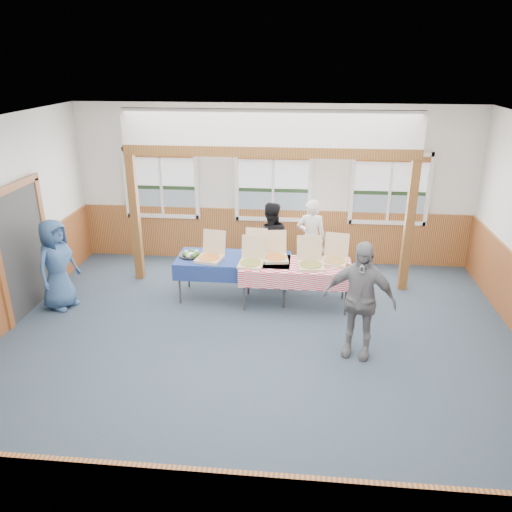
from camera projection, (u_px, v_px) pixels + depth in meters
The scene contains 26 objects.
floor at pixel (256, 347), 7.41m from camera, with size 8.00×8.00×0.00m, color #2C3B48.
ceiling at pixel (257, 127), 6.21m from camera, with size 8.00×8.00×0.00m, color white.
wall_back at pixel (273, 186), 10.04m from camera, with size 8.00×8.00×0.00m, color silver.
wall_front at pixel (209, 419), 3.58m from camera, with size 8.00×8.00×0.00m, color silver.
wainscot_back at pixel (273, 235), 10.41m from camera, with size 7.98×0.05×1.10m, color brown.
cased_opening at pixel (23, 250), 8.21m from camera, with size 0.06×1.30×2.10m, color #323232.
window_left at pixel (161, 180), 10.18m from camera, with size 1.56×0.10×1.46m.
window_mid at pixel (273, 182), 9.97m from camera, with size 1.56×0.10×1.46m.
window_right at pixel (390, 185), 9.76m from camera, with size 1.56×0.10×1.46m.
post_left at pixel (135, 219), 9.31m from camera, with size 0.15×0.15×2.40m, color #5A3C14.
post_right at pixel (409, 227), 8.86m from camera, with size 0.15×0.15×2.40m, color #5A3C14.
cross_beam at pixel (269, 152), 8.60m from camera, with size 5.15×0.18×0.18m, color #5A3C14.
table_left at pixel (234, 261), 8.71m from camera, with size 2.10×1.22×0.76m.
table_right at pixel (296, 267), 8.45m from camera, with size 2.01×1.28×0.76m.
pizza_box_a at pixel (210, 256), 8.60m from camera, with size 0.51×0.58×0.45m.
pizza_box_b at pixel (255, 252), 8.78m from camera, with size 0.42×0.50×0.43m.
pizza_box_c at pixel (251, 261), 8.38m from camera, with size 0.44×0.52×0.44m.
pizza_box_d at pixel (276, 255), 8.61m from camera, with size 0.47×0.55×0.44m.
pizza_box_e at pixel (310, 263), 8.31m from camera, with size 0.48×0.57×0.46m.
pizza_box_f at pixel (335, 259), 8.47m from camera, with size 0.49×0.56×0.45m.
veggie_tray at pixel (191, 254), 8.74m from camera, with size 0.42×0.42×0.09m.
drink_glass at pixel (348, 268), 8.09m from camera, with size 0.07×0.07×0.15m, color #984F19.
woman_white at pixel (311, 238), 9.61m from camera, with size 0.56×0.37×1.53m, color silver.
woman_black at pixel (270, 242), 9.40m from camera, with size 0.75×0.58×1.54m, color black.
man_blue at pixel (57, 264), 8.34m from camera, with size 0.77×0.50×1.57m, color #314F7B.
person_grey at pixel (359, 300), 6.95m from camera, with size 1.02×0.42×1.73m, color slate.
Camera 1 is at (0.62, -6.33, 4.02)m, focal length 35.00 mm.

